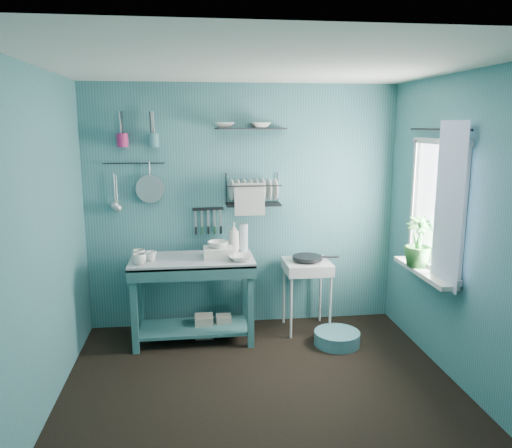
{
  "coord_description": "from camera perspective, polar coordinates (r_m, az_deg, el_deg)",
  "views": [
    {
      "loc": [
        -0.51,
        -3.58,
        2.09
      ],
      "look_at": [
        0.05,
        0.85,
        1.2
      ],
      "focal_mm": 35.0,
      "sensor_mm": 36.0,
      "label": 1
    }
  ],
  "objects": [
    {
      "name": "shelf_bowl_left",
      "position": [
        4.99,
        -3.7,
        11.36
      ],
      "size": [
        0.23,
        0.23,
        0.05
      ],
      "primitive_type": "imported",
      "rotation": [
        0.0,
        0.0,
        0.09
      ],
      "color": "silver",
      "rests_on": "upper_shelf"
    },
    {
      "name": "wall_right",
      "position": [
        4.24,
        22.84,
        -1.05
      ],
      "size": [
        0.0,
        3.0,
        3.0
      ],
      "primitive_type": "plane",
      "rotation": [
        1.57,
        0.0,
        -1.57
      ],
      "color": "#35696E",
      "rests_on": "ground"
    },
    {
      "name": "frying_pan",
      "position": [
        5.08,
        5.87,
        -3.84
      ],
      "size": [
        0.3,
        0.3,
        0.03
      ],
      "primitive_type": "cylinder",
      "color": "black",
      "rests_on": "hotplate_stand"
    },
    {
      "name": "mug_right",
      "position": [
        4.86,
        -13.24,
        -3.44
      ],
      "size": [
        0.17,
        0.17,
        0.1
      ],
      "primitive_type": "imported",
      "rotation": [
        0.0,
        0.0,
        1.05
      ],
      "color": "silver",
      "rests_on": "work_counter"
    },
    {
      "name": "floor",
      "position": [
        4.17,
        0.83,
        -18.77
      ],
      "size": [
        3.2,
        3.2,
        0.0
      ],
      "primitive_type": "plane",
      "color": "black",
      "rests_on": "ground"
    },
    {
      "name": "utensil_cup_magenta",
      "position": [
        5.04,
        -15.03,
        9.24
      ],
      "size": [
        0.11,
        0.11,
        0.13
      ],
      "primitive_type": "cylinder",
      "color": "#A81F58",
      "rests_on": "wall_back"
    },
    {
      "name": "wall_left",
      "position": [
        3.83,
        -23.56,
        -2.34
      ],
      "size": [
        0.0,
        3.0,
        3.0
      ],
      "primitive_type": "plane",
      "rotation": [
        1.57,
        0.0,
        1.57
      ],
      "color": "#35696E",
      "rests_on": "ground"
    },
    {
      "name": "floor_basin",
      "position": [
        5.0,
        9.23,
        -12.75
      ],
      "size": [
        0.44,
        0.44,
        0.13
      ],
      "primitive_type": "cylinder",
      "color": "teal",
      "rests_on": "floor"
    },
    {
      "name": "window_glass",
      "position": [
        4.59,
        20.05,
        1.95
      ],
      "size": [
        0.0,
        1.1,
        1.1
      ],
      "primitive_type": "plane",
      "rotation": [
        1.57,
        0.0,
        1.57
      ],
      "color": "white",
      "rests_on": "wall_right"
    },
    {
      "name": "water_bottle",
      "position": [
        5.04,
        -1.43,
        -1.52
      ],
      "size": [
        0.09,
        0.09,
        0.28
      ],
      "primitive_type": "cylinder",
      "color": "silver",
      "rests_on": "work_counter"
    },
    {
      "name": "storage_tin_small",
      "position": [
        5.16,
        -3.7,
        -11.42
      ],
      "size": [
        0.15,
        0.15,
        0.2
      ],
      "primitive_type": "cube",
      "color": "gray",
      "rests_on": "floor"
    },
    {
      "name": "curtain",
      "position": [
        4.29,
        21.13,
        1.94
      ],
      "size": [
        0.0,
        1.35,
        1.35
      ],
      "primitive_type": "plane",
      "rotation": [
        1.57,
        0.0,
        1.57
      ],
      "color": "white",
      "rests_on": "wall_right"
    },
    {
      "name": "potted_plant",
      "position": [
        4.71,
        18.1,
        -1.96
      ],
      "size": [
        0.31,
        0.31,
        0.45
      ],
      "primitive_type": "imported",
      "rotation": [
        0.0,
        0.0,
        -0.23
      ],
      "color": "#2A6829",
      "rests_on": "windowsill"
    },
    {
      "name": "soap_bottle",
      "position": [
        5.01,
        -2.55,
        -1.49
      ],
      "size": [
        0.12,
        0.12,
        0.3
      ],
      "primitive_type": "imported",
      "color": "silver",
      "rests_on": "work_counter"
    },
    {
      "name": "wash_tub",
      "position": [
        4.81,
        -4.34,
        -3.28
      ],
      "size": [
        0.28,
        0.22,
        0.1
      ],
      "primitive_type": "cube",
      "color": "silver",
      "rests_on": "work_counter"
    },
    {
      "name": "wall_front",
      "position": [
        2.3,
        6.22,
        -10.24
      ],
      "size": [
        3.2,
        0.0,
        3.2
      ],
      "primitive_type": "plane",
      "rotation": [
        -1.57,
        0.0,
        0.0
      ],
      "color": "#35696E",
      "rests_on": "ground"
    },
    {
      "name": "ceiling",
      "position": [
        3.64,
        0.94,
        17.75
      ],
      "size": [
        3.2,
        3.2,
        0.0
      ],
      "primitive_type": "plane",
      "rotation": [
        3.14,
        0.0,
        0.0
      ],
      "color": "silver",
      "rests_on": "ground"
    },
    {
      "name": "colander",
      "position": [
        5.08,
        -12.01,
        3.95
      ],
      "size": [
        0.28,
        0.03,
        0.28
      ],
      "primitive_type": "cylinder",
      "rotation": [
        1.54,
        0.0,
        0.0
      ],
      "color": "#ACB0B5",
      "rests_on": "wall_back"
    },
    {
      "name": "storage_tin_large",
      "position": [
        5.12,
        -5.96,
        -11.52
      ],
      "size": [
        0.18,
        0.18,
        0.22
      ],
      "primitive_type": "cube",
      "color": "gray",
      "rests_on": "floor"
    },
    {
      "name": "hook_rail",
      "position": [
        5.09,
        -13.79,
        6.76
      ],
      "size": [
        0.6,
        0.01,
        0.01
      ],
      "primitive_type": "cylinder",
      "rotation": [
        0.0,
        1.57,
        0.0
      ],
      "color": "black",
      "rests_on": "wall_back"
    },
    {
      "name": "dish_rack",
      "position": [
        5.02,
        -0.33,
        3.97
      ],
      "size": [
        0.55,
        0.24,
        0.32
      ],
      "primitive_type": "cube",
      "rotation": [
        0.0,
        0.0,
        0.01
      ],
      "color": "black",
      "rests_on": "wall_back"
    },
    {
      "name": "hotplate_stand",
      "position": [
        5.2,
        5.78,
        -8.13
      ],
      "size": [
        0.5,
        0.5,
        0.73
      ],
      "primitive_type": "cube",
      "rotation": [
        0.0,
        0.0,
        -0.1
      ],
      "color": "silver",
      "rests_on": "floor"
    },
    {
      "name": "ladle_inner",
      "position": [
        5.13,
        -15.62,
        3.7
      ],
      "size": [
        0.01,
        0.01,
        0.3
      ],
      "primitive_type": "cylinder",
      "color": "#ACB0B5",
      "rests_on": "wall_back"
    },
    {
      "name": "utensil_cup_teal",
      "position": [
        5.01,
        -11.65,
        9.35
      ],
      "size": [
        0.11,
        0.11,
        0.13
      ],
      "primitive_type": "cylinder",
      "color": "#3A7079",
      "rests_on": "wall_back"
    },
    {
      "name": "shelf_bowl_right",
      "position": [
        5.02,
        0.47,
        10.38
      ],
      "size": [
        0.23,
        0.23,
        0.05
      ],
      "primitive_type": "imported",
      "rotation": [
        0.0,
        0.0,
        0.11
      ],
      "color": "silver",
      "rests_on": "upper_shelf"
    },
    {
      "name": "wall_back",
      "position": [
        5.17,
        -1.45,
        1.93
      ],
      "size": [
        3.2,
        0.0,
        3.2
      ],
      "primitive_type": "plane",
      "rotation": [
        1.57,
        0.0,
        0.0
      ],
      "color": "#35696E",
      "rests_on": "ground"
    },
    {
      "name": "mug_mid",
      "position": [
        4.79,
        -11.88,
        -3.61
      ],
      "size": [
        0.14,
        0.14,
        0.09
      ],
      "primitive_type": "imported",
      "rotation": [
        0.0,
        0.0,
        0.52
      ],
      "color": "silver",
      "rests_on": "work_counter"
    },
    {
      "name": "knife_strip",
      "position": [
        5.12,
        -5.51,
        1.73
      ],
      "size": [
        0.32,
        0.05,
        0.03
      ],
      "primitive_type": "cube",
      "rotation": [
        0.0,
        0.0,
        0.1
      ],
      "color": "black",
      "rests_on": "wall_back"
    },
    {
      "name": "windowsill",
      "position": [
        4.68,
        18.63,
        -5.21
      ],
      "size": [
        0.16,
        0.95,
        0.04
      ],
      "primitive_type": "cube",
      "color": "silver",
      "rests_on": "wall_right"
    },
    {
      "name": "mug_left",
      "position": [
        4.7,
        -13.19,
        -3.92
      ],
      "size": [
        0.12,
        0.12,
        0.1
      ],
      "primitive_type": "imported",
      "color": "silver",
      "rests_on": "work_counter"
    },
    {
      "name": "work_counter",
      "position": [
        4.96,
        -7.19,
        -8.51
      ],
      "size": [
        1.19,
        0.63,
        0.83
      ],
      "primitive_type": "cube",
      "rotation": [
        0.0,
        0.0,
        -0.03
      ],
      "color": "#2E5F61",
      "rests_on": "floor"
    },
    {
      "name": "ladle_outer",
      "position": [
        5.13,
        -15.89,
        3.97
      ],
      "size": [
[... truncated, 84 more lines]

